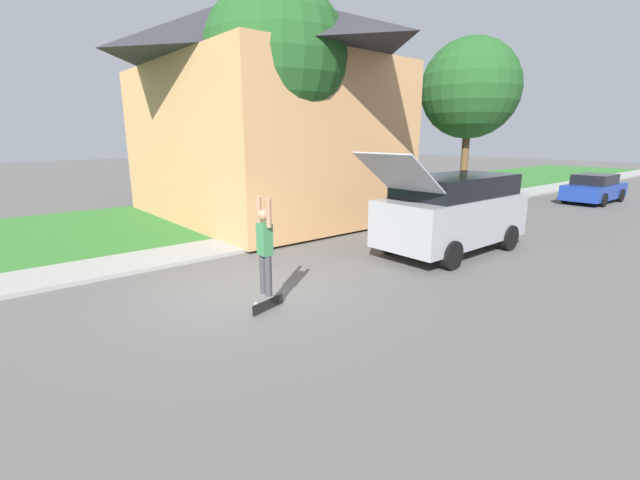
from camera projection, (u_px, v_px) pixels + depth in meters
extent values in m
plane|color=#54514F|center=(251.00, 290.00, 9.18)|extent=(120.00, 120.00, 0.00)
cube|color=#2D6B28|center=(274.00, 210.00, 18.87)|extent=(10.00, 80.00, 0.08)
cube|color=gray|center=(342.00, 225.00, 15.59)|extent=(1.80, 80.00, 0.10)
cube|color=tan|center=(260.00, 143.00, 17.26)|extent=(10.14, 7.39, 5.75)
pyramid|color=#28282D|center=(257.00, 30.00, 16.27)|extent=(10.94, 8.19, 2.65)
cylinder|color=brown|center=(279.00, 167.00, 14.09)|extent=(0.36, 0.36, 4.26)
sphere|color=#1E4C1E|center=(276.00, 58.00, 13.29)|extent=(4.52, 4.52, 4.52)
cylinder|color=brown|center=(465.00, 159.00, 21.31)|extent=(0.36, 0.36, 4.06)
sphere|color=#1E4C1E|center=(470.00, 89.00, 20.53)|extent=(4.70, 4.70, 4.70)
cube|color=gray|center=(452.00, 218.00, 12.00)|extent=(2.03, 4.67, 1.25)
cube|color=black|center=(457.00, 186.00, 11.86)|extent=(1.87, 3.65, 0.57)
cylinder|color=black|center=(450.00, 227.00, 13.77)|extent=(0.24, 0.73, 0.73)
cylinder|color=black|center=(509.00, 238.00, 12.32)|extent=(0.24, 0.73, 0.73)
cylinder|color=black|center=(390.00, 241.00, 11.97)|extent=(0.24, 0.73, 0.73)
cylinder|color=black|center=(451.00, 255.00, 10.51)|extent=(0.24, 0.73, 0.73)
cube|color=gray|center=(399.00, 173.00, 10.18)|extent=(1.78, 1.37, 0.97)
cube|color=navy|center=(594.00, 191.00, 21.21)|extent=(1.72, 4.08, 0.71)
cube|color=black|center=(595.00, 179.00, 21.00)|extent=(1.51, 2.12, 0.49)
cylinder|color=black|center=(584.00, 192.00, 22.65)|extent=(0.20, 0.65, 0.65)
cylinder|color=black|center=(621.00, 195.00, 21.41)|extent=(0.20, 0.65, 0.65)
cylinder|color=black|center=(565.00, 196.00, 21.12)|extent=(0.20, 0.65, 0.65)
cylinder|color=black|center=(603.00, 200.00, 19.88)|extent=(0.20, 0.65, 0.65)
cylinder|color=#38383D|center=(263.00, 274.00, 7.93)|extent=(0.13, 0.13, 0.76)
cylinder|color=#38383D|center=(268.00, 276.00, 7.81)|extent=(0.13, 0.13, 0.76)
cube|color=#337042|center=(265.00, 239.00, 7.71)|extent=(0.25, 0.20, 0.59)
sphere|color=#9E7051|center=(264.00, 215.00, 7.61)|extent=(0.21, 0.21, 0.21)
cylinder|color=#9E7051|center=(259.00, 211.00, 7.71)|extent=(0.09, 0.09, 0.52)
cylinder|color=#9E7051|center=(269.00, 213.00, 7.47)|extent=(0.09, 0.09, 0.52)
cube|color=black|center=(268.00, 304.00, 8.10)|extent=(0.23, 0.81, 0.20)
cylinder|color=silver|center=(275.00, 296.00, 8.32)|extent=(0.03, 0.06, 0.06)
cylinder|color=silver|center=(275.00, 304.00, 8.36)|extent=(0.03, 0.06, 0.06)
cylinder|color=silver|center=(256.00, 304.00, 7.91)|extent=(0.03, 0.06, 0.06)
cylinder|color=silver|center=(256.00, 313.00, 7.94)|extent=(0.03, 0.06, 0.06)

